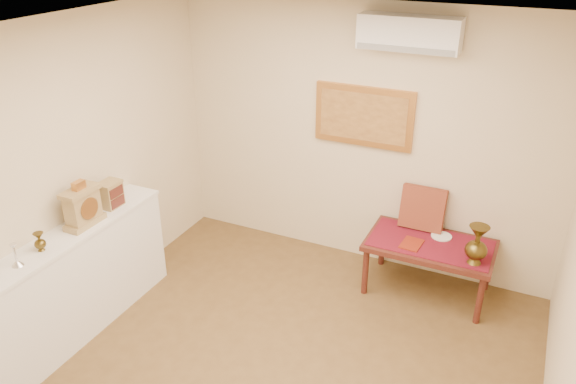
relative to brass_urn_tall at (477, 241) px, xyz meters
The scene contains 16 objects.
ceiling 2.86m from the brass_urn_tall, 126.96° to the right, with size 4.50×4.50×0.00m, color white.
wall_back 1.50m from the brass_urn_tall, 156.70° to the left, with size 4.00×0.02×2.70m, color beige.
wall_left 3.74m from the brass_urn_tall, 152.60° to the right, with size 0.02×4.50×2.70m, color beige.
candlestick 3.81m from the brass_urn_tall, 144.35° to the right, with size 0.09×0.09×0.19m, color silver, non-canonical shape.
brass_urn_small 3.68m from the brass_urn_tall, 147.42° to the right, with size 0.09×0.09×0.21m, color brown, non-canonical shape.
table_cloth 0.52m from the brass_urn_tall, 157.15° to the left, with size 1.14×0.59×0.01m, color maroon.
brass_urn_tall is the anchor object (origin of this frame).
plate 0.54m from the brass_urn_tall, 136.83° to the left, with size 0.20×0.20×0.01m, color silver.
menu 0.63m from the brass_urn_tall, behind, with size 0.18×0.25×0.01m, color maroon.
cushion 0.73m from the brass_urn_tall, 143.27° to the left, with size 0.43×0.10×0.43m, color maroon.
display_ledge 3.55m from the brass_urn_tall, 151.30° to the right, with size 0.37×2.02×0.98m.
mantel_clock 3.44m from the brass_urn_tall, 153.88° to the right, with size 0.17×0.36×0.41m.
wooden_chest 3.32m from the brass_urn_tall, 159.86° to the right, with size 0.16×0.21×0.24m.
low_table 0.55m from the brass_urn_tall, 157.15° to the left, with size 1.20×0.70×0.55m.
painting 1.60m from the brass_urn_tall, 157.73° to the left, with size 1.00×0.06×0.60m.
ac_unit 1.93m from the brass_urn_tall, 154.50° to the left, with size 0.90×0.25×0.30m.
Camera 1 is at (1.58, -2.88, 3.35)m, focal length 35.00 mm.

